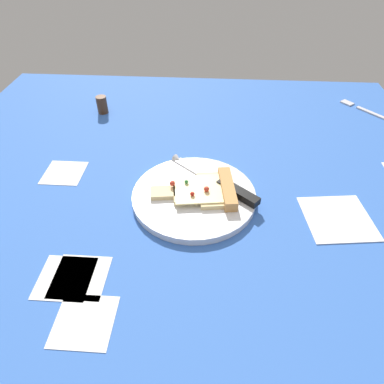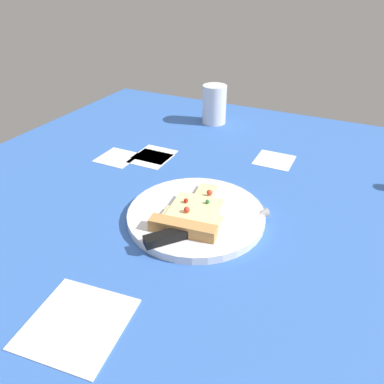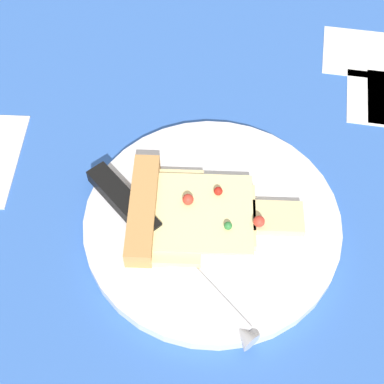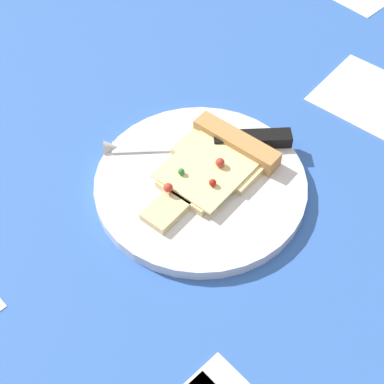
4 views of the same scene
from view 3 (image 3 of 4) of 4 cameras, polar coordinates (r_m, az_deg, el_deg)
ground_plane at (r=58.82cm, az=5.21°, el=-5.30°), size 126.81×126.81×3.00cm
plate at (r=57.27cm, az=2.07°, el=-3.13°), size 26.13×26.13×1.55cm
pizza_slice at (r=55.96cm, az=-0.55°, el=-2.22°), size 18.26×12.35×2.44cm
knife at (r=55.21cm, az=-4.17°, el=-4.10°), size 19.65×17.14×2.45cm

